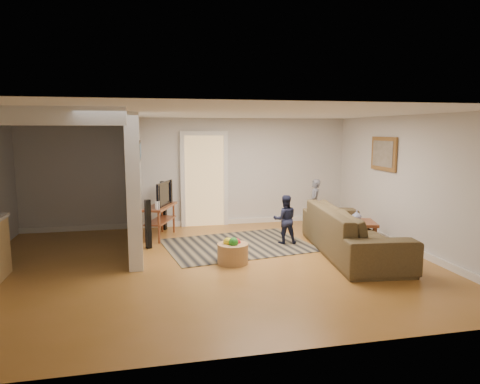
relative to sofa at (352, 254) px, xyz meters
name	(u,v)px	position (x,y,z in m)	size (l,w,h in m)	color
ground	(210,264)	(-2.60, -0.05, 0.00)	(7.50, 7.50, 0.00)	#906024
room_shell	(142,176)	(-3.67, 0.38, 1.46)	(7.54, 6.02, 2.52)	silver
area_rug	(237,245)	(-1.91, 1.00, 0.01)	(2.71, 1.98, 0.01)	black
sofa	(352,254)	(0.00, 0.00, 0.00)	(2.89, 1.13, 0.84)	#4F3D27
coffee_table	(346,226)	(0.22, 0.70, 0.35)	(1.27, 0.93, 0.68)	#612D17
tv_console	(161,209)	(-3.34, 1.95, 0.61)	(0.77, 1.15, 0.93)	#612D17
speaker_left	(148,224)	(-3.60, 1.15, 0.47)	(0.09, 0.09, 0.94)	black
speaker_right	(164,206)	(-3.26, 2.65, 0.55)	(0.11, 0.11, 1.10)	black
toy_basket	(233,252)	(-2.22, -0.09, 0.19)	(0.52, 0.52, 0.46)	#9D7644
child	(314,227)	(0.16, 2.20, 0.00)	(0.41, 0.27, 1.11)	slate
toddler	(285,243)	(-0.97, 0.95, 0.00)	(0.47, 0.37, 0.97)	#1C203A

